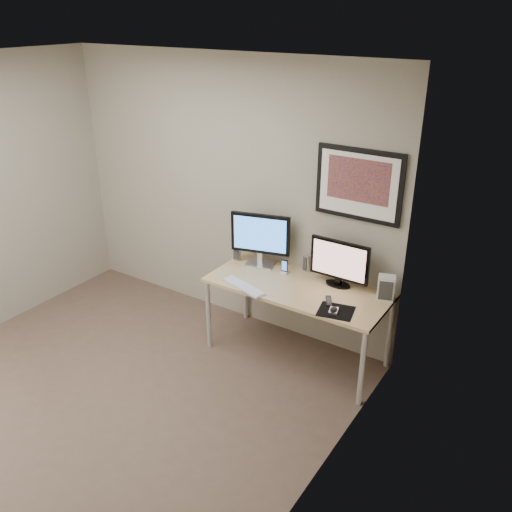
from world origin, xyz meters
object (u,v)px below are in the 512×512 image
object	(u,v)px
keyboard	(244,286)
monitor_tv	(339,262)
fan_unit	(386,288)
framed_art	(359,185)
desk	(298,293)
speaker_right	(308,263)
monitor_large	(260,237)
phone_dock	(284,266)
speaker_left	(237,251)

from	to	relation	value
keyboard	monitor_tv	bearing A→B (deg)	51.42
fan_unit	framed_art	bearing A→B (deg)	140.17
monitor_tv	desk	bearing A→B (deg)	-145.40
framed_art	fan_unit	world-z (taller)	framed_art
speaker_right	framed_art	bearing A→B (deg)	24.71
monitor_large	phone_dock	distance (m)	0.35
phone_dock	keyboard	size ratio (longest dim) A/B	0.29
desk	framed_art	world-z (taller)	framed_art
monitor_tv	framed_art	bearing A→B (deg)	65.57
speaker_right	phone_dock	bearing A→B (deg)	-113.14
desk	speaker_left	world-z (taller)	speaker_left
framed_art	keyboard	xyz separation A→B (m)	(-0.73, -0.61, -0.88)
keyboard	fan_unit	distance (m)	1.20
desk	fan_unit	size ratio (longest dim) A/B	7.48
phone_dock	keyboard	xyz separation A→B (m)	(-0.16, -0.43, -0.06)
framed_art	monitor_tv	world-z (taller)	framed_art
speaker_left	monitor_tv	bearing A→B (deg)	-19.46
monitor_large	speaker_left	bearing A→B (deg)	168.20
desk	monitor_large	bearing A→B (deg)	160.77
keyboard	speaker_left	bearing A→B (deg)	146.39
framed_art	fan_unit	distance (m)	0.88
speaker_right	desk	bearing A→B (deg)	-55.25
desk	speaker_left	bearing A→B (deg)	167.95
framed_art	phone_dock	bearing A→B (deg)	-162.73
monitor_large	keyboard	size ratio (longest dim) A/B	1.16
speaker_left	fan_unit	bearing A→B (deg)	-20.41
keyboard	fan_unit	bearing A→B (deg)	39.04
speaker_right	keyboard	size ratio (longest dim) A/B	0.34
phone_dock	desk	bearing A→B (deg)	-40.12
monitor_tv	keyboard	bearing A→B (deg)	-144.58
speaker_left	fan_unit	xyz separation A→B (m)	(1.47, 0.03, 0.02)
phone_dock	keyboard	world-z (taller)	phone_dock
monitor_tv	phone_dock	distance (m)	0.54
speaker_left	speaker_right	xyz separation A→B (m)	(0.68, 0.15, -0.01)
framed_art	speaker_left	distance (m)	1.37
monitor_large	fan_unit	xyz separation A→B (m)	(1.22, 0.01, -0.17)
speaker_right	monitor_large	bearing A→B (deg)	-141.27
framed_art	monitor_large	bearing A→B (deg)	-169.59
monitor_large	monitor_tv	xyz separation A→B (m)	(0.79, 0.02, -0.06)
fan_unit	keyboard	bearing A→B (deg)	-175.66
desk	speaker_left	xyz separation A→B (m)	(-0.75, 0.16, 0.16)
desk	phone_dock	xyz separation A→B (m)	(-0.23, 0.15, 0.13)
monitor_tv	phone_dock	world-z (taller)	monitor_tv
desk	keyboard	world-z (taller)	keyboard
framed_art	speaker_right	world-z (taller)	framed_art
keyboard	desk	bearing A→B (deg)	52.02
speaker_left	phone_dock	world-z (taller)	speaker_left
keyboard	fan_unit	size ratio (longest dim) A/B	2.20
monitor_tv	speaker_right	size ratio (longest dim) A/B	3.36
keyboard	monitor_large	bearing A→B (deg)	120.79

